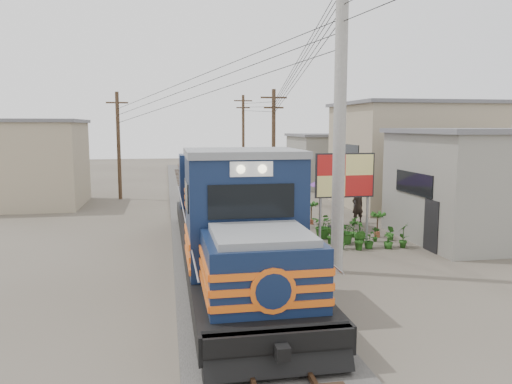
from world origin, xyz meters
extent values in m
plane|color=#473F35|center=(0.00, 0.00, 0.00)|extent=(120.00, 120.00, 0.00)
cube|color=#595651|center=(0.00, 10.00, 0.08)|extent=(3.60, 70.00, 0.16)
cube|color=#51331E|center=(-0.54, 10.00, 0.26)|extent=(0.08, 70.00, 0.12)
cube|color=#51331E|center=(0.54, 10.00, 0.26)|extent=(0.08, 70.00, 0.12)
cube|color=black|center=(0.00, 0.84, 0.78)|extent=(2.96, 16.35, 0.56)
cube|color=black|center=(0.00, -4.27, 0.47)|extent=(2.25, 3.27, 0.66)
cube|color=black|center=(0.00, 5.95, 0.47)|extent=(2.25, 3.27, 0.66)
cube|color=#101D3B|center=(0.00, -5.49, 1.65)|extent=(2.43, 2.45, 1.53)
cube|color=#101D3B|center=(0.00, -2.94, 2.47)|extent=(2.90, 2.66, 3.17)
cube|color=slate|center=(0.00, -2.94, 4.10)|extent=(2.96, 2.79, 0.18)
cube|color=black|center=(0.00, -4.28, 3.03)|extent=(2.07, 0.06, 0.82)
cube|color=white|center=(0.00, -4.29, 3.79)|extent=(1.02, 0.06, 0.36)
cube|color=#101D3B|center=(0.00, 3.40, 2.06)|extent=(2.31, 10.02, 2.35)
cube|color=slate|center=(0.00, 3.40, 3.28)|extent=(2.07, 10.02, 0.18)
cube|color=orange|center=(0.00, 0.84, 1.34)|extent=(3.00, 16.35, 0.14)
cube|color=orange|center=(0.00, 0.84, 1.65)|extent=(3.00, 16.35, 0.14)
cube|color=orange|center=(0.00, 0.84, 1.96)|extent=(3.00, 16.35, 0.14)
cylinder|color=#9E9B93|center=(3.50, -0.50, 5.00)|extent=(0.40, 0.40, 10.00)
cylinder|color=#4C3826|center=(4.50, 14.00, 3.50)|extent=(0.24, 0.24, 7.00)
cube|color=#4C3826|center=(4.50, 14.00, 6.50)|extent=(1.60, 0.10, 0.10)
cube|color=#4C3826|center=(4.50, 14.00, 5.90)|extent=(1.20, 0.10, 0.10)
cylinder|color=#4C3826|center=(4.80, 28.00, 3.75)|extent=(0.24, 0.24, 7.50)
cube|color=#4C3826|center=(4.80, 28.00, 7.00)|extent=(1.60, 0.10, 0.10)
cube|color=#4C3826|center=(4.80, 28.00, 6.40)|extent=(1.20, 0.10, 0.10)
cylinder|color=#4C3826|center=(-5.00, 18.00, 3.50)|extent=(0.24, 0.24, 7.00)
cube|color=#4C3826|center=(-5.00, 18.00, 6.50)|extent=(1.60, 0.10, 0.10)
cube|color=#4C3826|center=(-5.00, 18.00, 5.90)|extent=(1.20, 0.10, 0.10)
cube|color=gray|center=(11.50, 3.00, 2.25)|extent=(7.00, 6.00, 4.50)
cube|color=slate|center=(11.50, 3.00, 4.60)|extent=(7.35, 6.30, 0.20)
cube|color=black|center=(7.98, 3.00, 2.48)|extent=(0.05, 3.00, 0.90)
cube|color=gray|center=(12.50, 12.00, 3.00)|extent=(8.00, 7.00, 6.00)
cube|color=slate|center=(12.50, 12.00, 6.10)|extent=(8.40, 7.35, 0.20)
cube|color=black|center=(8.48, 12.00, 3.30)|extent=(0.05, 3.50, 0.90)
cube|color=gray|center=(11.00, 22.00, 2.00)|extent=(6.00, 6.00, 4.00)
cube|color=slate|center=(11.00, 22.00, 4.10)|extent=(6.30, 6.30, 0.20)
cube|color=black|center=(7.98, 22.00, 2.20)|extent=(0.05, 3.00, 0.90)
cube|color=gray|center=(-10.00, 16.00, 2.50)|extent=(6.00, 6.00, 5.00)
cube|color=slate|center=(-10.00, 16.00, 5.10)|extent=(6.30, 6.30, 0.20)
cylinder|color=#99999E|center=(3.98, 2.87, 1.38)|extent=(0.10, 0.10, 2.75)
cylinder|color=#99999E|center=(5.97, 2.90, 1.38)|extent=(0.10, 0.10, 2.75)
cube|color=black|center=(4.97, 2.89, 2.86)|extent=(2.43, 0.16, 1.76)
cube|color=red|center=(4.97, 2.86, 2.86)|extent=(2.31, 0.11, 1.65)
cylinder|color=black|center=(5.76, 6.46, 0.05)|extent=(0.48, 0.48, 0.10)
cylinder|color=#99999E|center=(5.76, 6.46, 1.19)|extent=(0.05, 0.05, 2.38)
cone|color=#562674|center=(5.76, 6.46, 2.32)|extent=(3.03, 3.03, 0.59)
imported|color=black|center=(7.35, 7.38, 0.85)|extent=(0.67, 0.49, 1.71)
imported|color=#225518|center=(4.74, 2.38, 0.41)|extent=(0.40, 0.50, 0.83)
imported|color=#225518|center=(5.38, 2.15, 0.40)|extent=(0.56, 0.57, 0.80)
imported|color=#225518|center=(5.83, 2.39, 0.32)|extent=(0.56, 0.63, 0.64)
imported|color=#225518|center=(6.58, 2.19, 0.33)|extent=(0.51, 0.51, 0.66)
imported|color=#225518|center=(7.22, 2.23, 0.51)|extent=(0.64, 0.63, 1.02)
imported|color=#225518|center=(4.60, 3.32, 0.34)|extent=(0.36, 0.42, 0.67)
imported|color=#225518|center=(5.21, 3.32, 0.55)|extent=(1.32, 1.31, 1.11)
imported|color=#225518|center=(5.90, 3.48, 0.44)|extent=(0.63, 0.63, 0.87)
imported|color=#225518|center=(6.58, 3.41, 0.32)|extent=(0.41, 0.39, 0.64)
imported|color=#225518|center=(7.31, 3.50, 0.32)|extent=(0.29, 0.36, 0.63)
imported|color=#225518|center=(4.65, 4.38, 0.56)|extent=(1.30, 1.33, 1.12)
imported|color=#225518|center=(5.36, 4.42, 0.37)|extent=(0.50, 0.50, 0.75)
imported|color=#225518|center=(5.99, 4.36, 0.40)|extent=(0.51, 0.45, 0.81)
camera|label=1|loc=(-1.97, -15.77, 4.79)|focal=35.00mm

